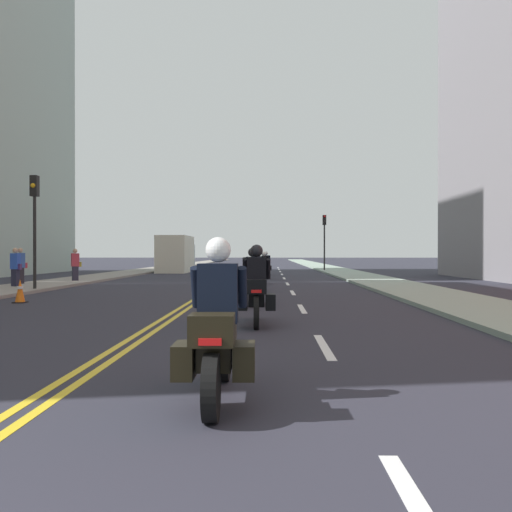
{
  "coord_description": "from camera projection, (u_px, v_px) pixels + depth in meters",
  "views": [
    {
      "loc": [
        2.3,
        -0.9,
        1.49
      ],
      "look_at": [
        1.59,
        28.83,
        1.33
      ],
      "focal_mm": 39.12,
      "sensor_mm": 36.0,
      "label": 1
    }
  ],
  "objects": [
    {
      "name": "motorcycle_5",
      "position": [
        264.0,
        268.0,
        32.07
      ],
      "size": [
        0.77,
        2.18,
        1.57
      ],
      "rotation": [
        0.0,
        0.0,
        -0.02
      ],
      "color": "black",
      "rests_on": "ground"
    },
    {
      "name": "traffic_light_near",
      "position": [
        35.0,
        211.0,
        21.44
      ],
      "size": [
        0.28,
        0.38,
        4.48
      ],
      "color": "black",
      "rests_on": "ground"
    },
    {
      "name": "sidewalk_right",
      "position": [
        333.0,
        269.0,
        48.76
      ],
      "size": [
        2.97,
        144.0,
        0.12
      ],
      "primitive_type": "cube",
      "color": "#92A595",
      "rests_on": "ground"
    },
    {
      "name": "sidewalk_left",
      "position": [
        155.0,
        269.0,
        49.14
      ],
      "size": [
        2.97,
        144.0,
        0.12
      ],
      "primitive_type": "cube",
      "color": "gray",
      "rests_on": "ground"
    },
    {
      "name": "motorcycle_3",
      "position": [
        254.0,
        274.0,
        21.56
      ],
      "size": [
        0.78,
        2.17,
        1.62
      ],
      "rotation": [
        0.0,
        0.0,
        0.04
      ],
      "color": "black",
      "rests_on": "ground"
    },
    {
      "name": "traffic_cone_0",
      "position": [
        20.0,
        291.0,
        16.66
      ],
      "size": [
        0.36,
        0.36,
        0.72
      ],
      "color": "black",
      "rests_on": "ground"
    },
    {
      "name": "pedestrian_1",
      "position": [
        20.0,
        266.0,
        24.94
      ],
      "size": [
        0.46,
        0.44,
        1.72
      ],
      "rotation": [
        0.0,
        0.0,
        0.74
      ],
      "color": "#27252D",
      "rests_on": "ground"
    },
    {
      "name": "centreline_yellow_outer",
      "position": [
        245.0,
        270.0,
        48.94
      ],
      "size": [
        0.12,
        132.0,
        0.01
      ],
      "primitive_type": "cube",
      "color": "yellow",
      "rests_on": "ground"
    },
    {
      "name": "lane_dashes_white",
      "position": [
        286.0,
        281.0,
        29.88
      ],
      "size": [
        0.14,
        56.4,
        0.01
      ],
      "color": "silver",
      "rests_on": "ground"
    },
    {
      "name": "motorcycle_2",
      "position": [
        253.0,
        282.0,
        16.06
      ],
      "size": [
        0.77,
        2.25,
        1.64
      ],
      "rotation": [
        0.0,
        0.0,
        0.03
      ],
      "color": "black",
      "rests_on": "ground"
    },
    {
      "name": "motorcycle_0",
      "position": [
        217.0,
        337.0,
        5.57
      ],
      "size": [
        0.77,
        2.2,
        1.65
      ],
      "rotation": [
        0.0,
        0.0,
        0.01
      ],
      "color": "black",
      "rests_on": "ground"
    },
    {
      "name": "traffic_light_far",
      "position": [
        324.0,
        232.0,
        44.99
      ],
      "size": [
        0.28,
        0.38,
        4.56
      ],
      "color": "black",
      "rests_on": "ground"
    },
    {
      "name": "parked_truck",
      "position": [
        177.0,
        256.0,
        43.46
      ],
      "size": [
        2.2,
        6.5,
        2.8
      ],
      "color": "#B5C2BF",
      "rests_on": "ground"
    },
    {
      "name": "motorcycle_6",
      "position": [
        266.0,
        265.0,
        37.56
      ],
      "size": [
        0.76,
        2.22,
        1.61
      ],
      "rotation": [
        0.0,
        0.0,
        -0.01
      ],
      "color": "black",
      "rests_on": "ground"
    },
    {
      "name": "pedestrian_0",
      "position": [
        75.0,
        265.0,
        27.74
      ],
      "size": [
        0.49,
        0.39,
        1.71
      ],
      "rotation": [
        0.0,
        0.0,
        0.57
      ],
      "color": "#282738",
      "rests_on": "ground"
    },
    {
      "name": "ground_plane",
      "position": [
        243.0,
        270.0,
        48.95
      ],
      "size": [
        264.0,
        264.0,
        0.0
      ],
      "primitive_type": "plane",
      "color": "#2A2A35"
    },
    {
      "name": "motorcycle_4",
      "position": [
        259.0,
        270.0,
        26.96
      ],
      "size": [
        0.77,
        2.19,
        1.6
      ],
      "rotation": [
        0.0,
        0.0,
        0.03
      ],
      "color": "black",
      "rests_on": "ground"
    },
    {
      "name": "motorcycle_1",
      "position": [
        257.0,
        292.0,
        11.51
      ],
      "size": [
        0.77,
        2.24,
        1.67
      ],
      "rotation": [
        0.0,
        0.0,
        0.02
      ],
      "color": "black",
      "rests_on": "ground"
    },
    {
      "name": "pedestrian_2",
      "position": [
        16.0,
        268.0,
        22.97
      ],
      "size": [
        0.51,
        0.32,
        1.71
      ],
      "rotation": [
        0.0,
        0.0,
        5.96
      ],
      "color": "#222338",
      "rests_on": "ground"
    },
    {
      "name": "centreline_yellow_inner",
      "position": [
        242.0,
        270.0,
        48.95
      ],
      "size": [
        0.12,
        132.0,
        0.01
      ],
      "primitive_type": "cube",
      "color": "yellow",
      "rests_on": "ground"
    }
  ]
}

